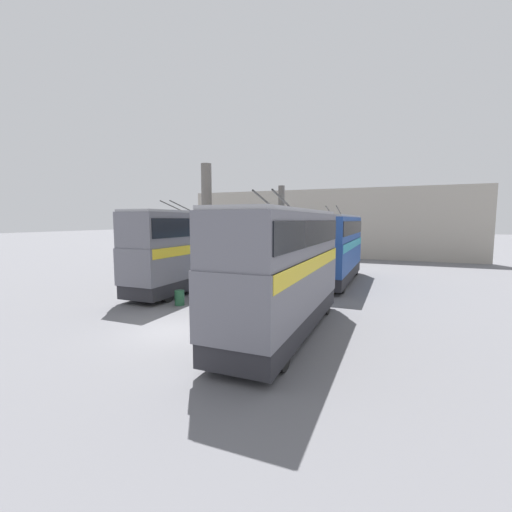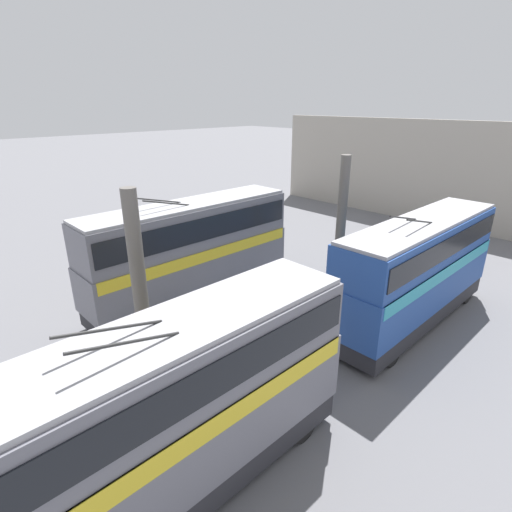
% 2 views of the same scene
% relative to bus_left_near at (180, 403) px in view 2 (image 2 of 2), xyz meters
% --- Properties ---
extents(ground_plane, '(240.00, 240.00, 0.00)m').
position_rel_bus_left_near_xyz_m(ground_plane, '(-1.41, 4.43, -2.90)').
color(ground_plane, slate).
extents(depot_back_wall, '(0.50, 36.00, 8.46)m').
position_rel_bus_left_near_xyz_m(depot_back_wall, '(29.65, 4.43, 1.33)').
color(depot_back_wall, '#A8A093').
rests_on(depot_back_wall, ground_plane).
extents(support_column_near, '(0.90, 0.90, 7.37)m').
position_rel_bus_left_near_xyz_m(support_column_near, '(1.44, 4.43, 0.66)').
color(support_column_near, '#605B56').
rests_on(support_column_near, ground_plane).
extents(support_column_far, '(0.90, 0.90, 7.37)m').
position_rel_bus_left_near_xyz_m(support_column_far, '(12.95, 4.43, 0.66)').
color(support_column_far, '#605B56').
rests_on(support_column_far, ground_plane).
extents(bus_left_near, '(9.92, 2.54, 5.70)m').
position_rel_bus_left_near_xyz_m(bus_left_near, '(0.00, 0.00, 0.00)').
color(bus_left_near, black).
rests_on(bus_left_near, ground_plane).
extents(bus_left_far, '(10.69, 2.54, 5.63)m').
position_rel_bus_left_near_xyz_m(bus_left_far, '(12.72, 0.00, -0.03)').
color(bus_left_far, black).
rests_on(bus_left_far, ground_plane).
extents(bus_right_far, '(11.07, 2.54, 5.87)m').
position_rel_bus_left_near_xyz_m(bus_right_far, '(6.58, 8.85, 0.08)').
color(bus_right_far, black).
rests_on(bus_right_far, ground_plane).
extents(person_by_right_row, '(0.42, 0.25, 1.58)m').
position_rel_bus_left_near_xyz_m(person_by_right_row, '(4.46, 6.40, -2.07)').
color(person_by_right_row, '#2D2D33').
rests_on(person_by_right_row, ground_plane).
extents(person_by_left_row, '(0.24, 0.42, 1.62)m').
position_rel_bus_left_near_xyz_m(person_by_left_row, '(0.70, 2.50, -2.05)').
color(person_by_left_row, '#2D2D33').
rests_on(person_by_left_row, ground_plane).
extents(person_aisle_midway, '(0.47, 0.35, 1.64)m').
position_rel_bus_left_near_xyz_m(person_aisle_midway, '(10.39, 4.04, -2.04)').
color(person_aisle_midway, '#384251').
rests_on(person_aisle_midway, ground_plane).
extents(oil_drum, '(0.55, 0.55, 0.82)m').
position_rel_bus_left_near_xyz_m(oil_drum, '(2.31, 6.75, -2.49)').
color(oil_drum, '#235638').
rests_on(oil_drum, ground_plane).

